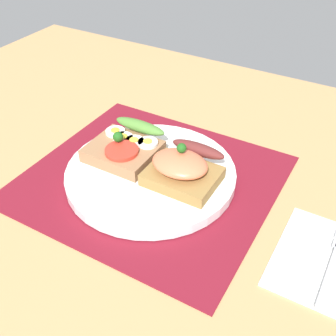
# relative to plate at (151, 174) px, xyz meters

# --- Properties ---
(ground_plane) EXTENTS (1.20, 0.90, 0.03)m
(ground_plane) POSITION_rel_plate_xyz_m (0.00, 0.00, -0.03)
(ground_plane) COLOR tan
(placemat) EXTENTS (0.36, 0.33, 0.00)m
(placemat) POSITION_rel_plate_xyz_m (0.00, 0.00, -0.01)
(placemat) COLOR maroon
(placemat) RESTS_ON ground_plane
(plate) EXTENTS (0.26, 0.26, 0.02)m
(plate) POSITION_rel_plate_xyz_m (0.00, 0.00, 0.00)
(plate) COLOR white
(plate) RESTS_ON placemat
(sandwich_egg_tomato) EXTENTS (0.10, 0.10, 0.04)m
(sandwich_egg_tomato) POSITION_rel_plate_xyz_m (-0.05, 0.01, 0.02)
(sandwich_egg_tomato) COLOR #956845
(sandwich_egg_tomato) RESTS_ON plate
(sandwich_salmon) EXTENTS (0.10, 0.09, 0.06)m
(sandwich_salmon) POSITION_rel_plate_xyz_m (0.05, 0.01, 0.03)
(sandwich_salmon) COLOR olive
(sandwich_salmon) RESTS_ON plate
(napkin) EXTENTS (0.14, 0.15, 0.01)m
(napkin) POSITION_rel_plate_xyz_m (0.28, -0.03, -0.01)
(napkin) COLOR white
(napkin) RESTS_ON ground_plane
(fork) EXTENTS (0.02, 0.14, 0.00)m
(fork) POSITION_rel_plate_xyz_m (0.28, -0.03, -0.00)
(fork) COLOR #B7B7BC
(fork) RESTS_ON napkin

